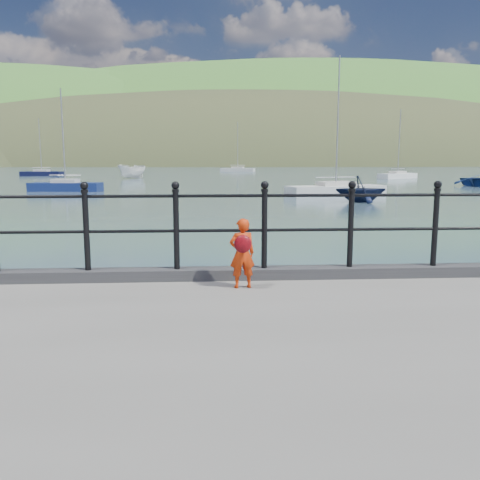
{
  "coord_description": "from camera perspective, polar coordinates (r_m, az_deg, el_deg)",
  "views": [
    {
      "loc": [
        -0.16,
        -6.99,
        2.65
      ],
      "look_at": [
        0.26,
        -0.2,
        1.55
      ],
      "focal_mm": 38.0,
      "sensor_mm": 36.0,
      "label": 1
    }
  ],
  "objects": [
    {
      "name": "sailboat_near",
      "position": [
        37.58,
        10.7,
        5.47
      ],
      "size": [
        7.62,
        4.09,
        9.95
      ],
      "rotation": [
        0.0,
        0.0,
        0.3
      ],
      "color": "silver",
      "rests_on": "ground"
    },
    {
      "name": "far_shore",
      "position": [
        250.67,
        5.33,
        3.33
      ],
      "size": [
        830.0,
        200.0,
        156.0
      ],
      "color": "#333A21",
      "rests_on": "ground"
    },
    {
      "name": "child",
      "position": [
        6.46,
        0.25,
        -1.42
      ],
      "size": [
        0.36,
        0.32,
        0.9
      ],
      "rotation": [
        0.0,
        0.0,
        3.29
      ],
      "color": "red",
      "rests_on": "quay"
    },
    {
      "name": "sailboat_deep",
      "position": [
        103.06,
        -0.27,
        7.87
      ],
      "size": [
        7.15,
        4.07,
        10.04
      ],
      "rotation": [
        0.0,
        0.0,
        -0.31
      ],
      "color": "beige",
      "rests_on": "ground"
    },
    {
      "name": "railing",
      "position": [
        6.89,
        -2.2,
        2.29
      ],
      "size": [
        18.11,
        0.11,
        1.2
      ],
      "color": "black",
      "rests_on": "kerb"
    },
    {
      "name": "sailboat_far",
      "position": [
        70.68,
        17.27,
        6.87
      ],
      "size": [
        6.28,
        5.02,
        9.13
      ],
      "rotation": [
        0.0,
        0.0,
        0.59
      ],
      "color": "white",
      "rests_on": "ground"
    },
    {
      "name": "kerb",
      "position": [
        7.02,
        -2.16,
        -3.78
      ],
      "size": [
        60.0,
        0.3,
        0.15
      ],
      "primitive_type": "cube",
      "color": "#28282B",
      "rests_on": "quay"
    },
    {
      "name": "ground",
      "position": [
        7.48,
        -2.14,
        -11.58
      ],
      "size": [
        600.0,
        600.0,
        0.0
      ],
      "primitive_type": "plane",
      "color": "#2D4251",
      "rests_on": "ground"
    },
    {
      "name": "launch_white",
      "position": [
        68.93,
        -12.02,
        7.54
      ],
      "size": [
        4.24,
        5.1,
        1.89
      ],
      "primitive_type": "imported",
      "rotation": [
        0.0,
        0.0,
        -0.58
      ],
      "color": "white",
      "rests_on": "ground"
    },
    {
      "name": "sailboat_left",
      "position": [
        83.13,
        -21.36,
        6.94
      ],
      "size": [
        6.33,
        2.68,
        8.72
      ],
      "rotation": [
        0.0,
        0.0,
        -0.13
      ],
      "color": "black",
      "rests_on": "ground"
    },
    {
      "name": "launch_navy",
      "position": [
        31.86,
        13.41,
        5.6
      ],
      "size": [
        3.1,
        2.68,
        1.62
      ],
      "primitive_type": "imported",
      "rotation": [
        0.0,
        0.0,
        1.58
      ],
      "color": "black",
      "rests_on": "ground"
    },
    {
      "name": "sailboat_port",
      "position": [
        43.83,
        -18.98,
        5.64
      ],
      "size": [
        5.87,
        2.45,
        8.32
      ],
      "rotation": [
        0.0,
        0.0,
        -0.11
      ],
      "color": "navy",
      "rests_on": "ground"
    }
  ]
}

